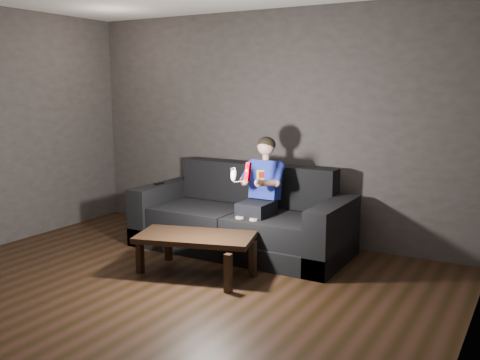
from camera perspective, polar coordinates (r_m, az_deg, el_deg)
The scene contains 9 objects.
floor at distance 4.69m, azimuth -11.43°, elevation -13.00°, with size 5.00×5.00×0.00m, color black.
back_wall at distance 6.42m, azimuth 3.10°, elevation 5.78°, with size 5.00×0.04×2.70m, color #36312F.
right_wall at distance 3.27m, azimuth 22.70°, elevation 1.08°, with size 0.04×5.00×2.70m, color #36312F.
sofa at distance 6.01m, azimuth 0.20°, elevation -4.59°, with size 2.41×1.04×0.93m.
child at distance 5.73m, azimuth 2.24°, elevation -0.55°, with size 0.47×0.58×1.16m.
wii_remote_red at distance 5.26m, azimuth 0.84°, elevation 0.88°, with size 0.06×0.08×0.19m.
nunchuk_white at distance 5.35m, azimuth -0.70°, elevation 0.63°, with size 0.08×0.10×0.15m.
wii_remote_black at distance 6.46m, azimuth -8.58°, elevation -0.36°, with size 0.04×0.14×0.03m.
coffee_table at distance 5.20m, azimuth -4.77°, elevation -6.40°, with size 1.23×0.86×0.41m.
Camera 1 is at (2.90, -3.21, 1.81)m, focal length 40.00 mm.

